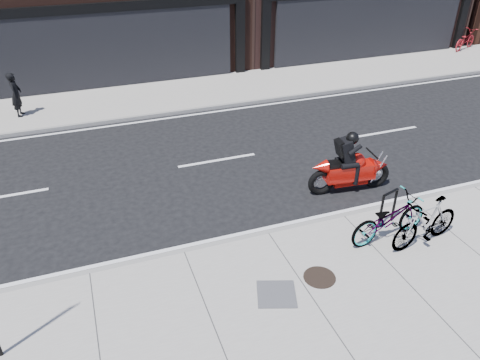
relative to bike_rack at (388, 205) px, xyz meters
name	(u,v)px	position (x,y,z in m)	size (l,w,h in m)	color
ground	(239,194)	(-2.73, 2.60, -0.67)	(120.00, 120.00, 0.00)	black
sidewalk_near	(333,332)	(-2.73, -2.40, -0.60)	(60.00, 6.00, 0.13)	gray
sidewalk_far	(174,95)	(-2.73, 10.35, -0.60)	(60.00, 3.50, 0.13)	gray
bike_rack	(388,205)	(0.00, 0.00, 0.00)	(0.53, 0.20, 0.92)	black
bicycle_front	(389,218)	(-0.29, -0.45, -0.01)	(0.71, 2.02, 1.06)	gray
bicycle_rear	(426,222)	(0.34, -0.88, 0.02)	(0.53, 1.87, 1.12)	gray
motorcycle	(354,167)	(0.18, 1.80, 0.04)	(2.32, 0.71, 1.73)	black
pedestrian	(16,95)	(-8.39, 10.00, 0.24)	(0.57, 0.37, 1.56)	black
bicycle_far	(465,40)	(12.79, 11.60, -0.04)	(0.66, 1.89, 0.99)	maroon
manhole_cover	(319,277)	(-2.34, -1.12, -0.53)	(0.66, 0.66, 0.01)	black
utility_grate	(276,294)	(-3.35, -1.25, -0.53)	(0.75, 0.75, 0.01)	#535356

